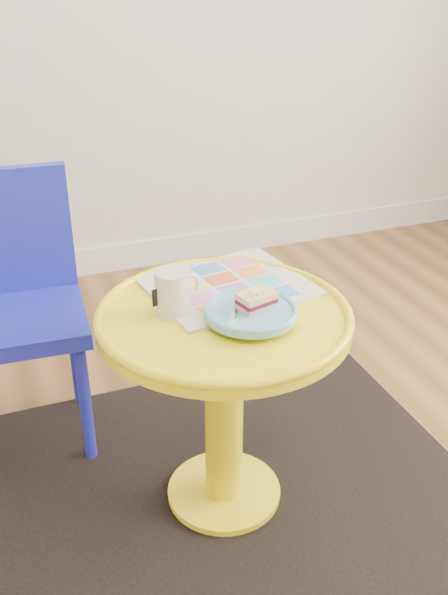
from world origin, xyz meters
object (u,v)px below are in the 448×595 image
object	(u,v)px
chair	(17,295)
newspaper	(228,285)
mug	(174,291)
plate	(251,313)
side_table	(224,371)

from	to	relation	value
chair	newspaper	xyz separation A→B (m)	(0.47, -0.35, 0.11)
mug	plate	world-z (taller)	mug
side_table	newspaper	distance (m)	0.21
side_table	plate	xyz separation A→B (m)	(0.04, -0.05, 0.17)
newspaper	plate	xyz separation A→B (m)	(-0.01, -0.17, 0.02)
side_table	chair	world-z (taller)	chair
chair	mug	bearing A→B (deg)	-50.38
mug	plate	bearing A→B (deg)	-47.75
side_table	plate	size ratio (longest dim) A/B	2.84
mug	newspaper	bearing A→B (deg)	12.08
chair	mug	size ratio (longest dim) A/B	6.93
chair	newspaper	bearing A→B (deg)	-33.25
chair	mug	world-z (taller)	chair
newspaper	side_table	bearing A→B (deg)	-123.60
side_table	plate	distance (m)	0.19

